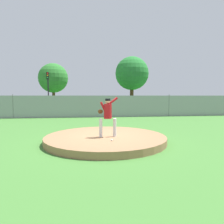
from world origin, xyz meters
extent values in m
plane|color=#427A33|center=(0.00, 6.00, 0.00)|extent=(80.00, 80.00, 0.00)
cube|color=#2B2B2D|center=(0.00, 14.50, 0.00)|extent=(44.00, 7.00, 0.01)
cylinder|color=#99704C|center=(0.00, 0.00, 0.13)|extent=(5.07, 5.07, 0.27)
cylinder|color=silver|center=(-0.22, -0.30, 0.65)|extent=(0.13, 0.13, 0.76)
cylinder|color=silver|center=(0.36, -0.26, 0.65)|extent=(0.13, 0.13, 0.76)
cylinder|color=maroon|center=(0.07, -0.28, 1.32)|extent=(0.32, 0.32, 0.60)
cylinder|color=maroon|center=(0.25, -0.28, 1.71)|extent=(0.48, 0.12, 0.38)
cylinder|color=maroon|center=(-0.11, -0.28, 1.48)|extent=(0.29, 0.11, 0.46)
ellipsoid|color=#4C2D14|center=(-0.23, -0.23, 1.31)|extent=(0.20, 0.12, 0.18)
sphere|color=tan|center=(0.07, -0.28, 1.72)|extent=(0.20, 0.20, 0.20)
cylinder|color=black|center=(0.07, -0.28, 1.79)|extent=(0.21, 0.21, 0.09)
sphere|color=white|center=(0.13, -1.06, 0.30)|extent=(0.07, 0.07, 0.07)
cube|color=gray|center=(0.00, 10.00, 0.99)|extent=(35.31, 0.03, 1.97)
cylinder|color=slate|center=(-7.06, 10.00, 1.04)|extent=(0.07, 0.07, 2.07)
cylinder|color=slate|center=(7.06, 10.00, 1.04)|extent=(0.07, 0.07, 2.07)
cube|color=#146066|center=(7.10, 14.62, 0.68)|extent=(2.06, 4.37, 0.72)
cube|color=black|center=(7.10, 14.62, 1.39)|extent=(1.78, 2.46, 0.71)
cylinder|color=black|center=(6.99, 15.93, 0.32)|extent=(1.84, 0.78, 0.64)
cylinder|color=black|center=(7.20, 13.30, 0.32)|extent=(1.84, 0.78, 0.64)
cube|color=slate|center=(-3.40, 14.62, 0.65)|extent=(1.98, 4.67, 0.65)
cube|color=black|center=(-3.40, 14.62, 1.31)|extent=(1.74, 2.60, 0.67)
cylinder|color=black|center=(-3.47, 16.05, 0.32)|extent=(1.84, 0.73, 0.64)
cylinder|color=black|center=(-3.33, 13.20, 0.32)|extent=(1.84, 0.73, 0.64)
cube|color=tan|center=(11.90, 14.28, 0.67)|extent=(2.02, 4.61, 0.70)
cube|color=black|center=(11.90, 14.28, 1.32)|extent=(1.80, 2.56, 0.60)
cylinder|color=black|center=(11.85, 15.68, 0.32)|extent=(1.93, 0.71, 0.64)
cylinder|color=black|center=(11.96, 12.87, 0.32)|extent=(1.93, 0.71, 0.64)
cube|color=#161E4C|center=(3.61, 14.61, 0.72)|extent=(2.05, 4.28, 0.80)
cube|color=black|center=(3.61, 14.61, 1.41)|extent=(1.83, 2.38, 0.59)
cylinder|color=black|center=(3.66, 15.92, 0.32)|extent=(1.97, 0.72, 0.64)
cylinder|color=black|center=(3.55, 13.31, 0.32)|extent=(1.97, 0.72, 0.64)
cube|color=maroon|center=(-0.09, 14.38, 0.70)|extent=(2.10, 4.45, 0.76)
cube|color=black|center=(-0.09, 14.38, 1.43)|extent=(1.86, 2.48, 0.70)
cylinder|color=black|center=(-0.02, 15.73, 0.32)|extent=(1.99, 0.73, 0.64)
cylinder|color=black|center=(-0.15, 13.03, 0.32)|extent=(1.99, 0.73, 0.64)
cone|color=orange|center=(9.60, 14.19, 0.28)|extent=(0.32, 0.32, 0.55)
cube|color=black|center=(9.60, 14.19, 0.02)|extent=(0.40, 0.40, 0.03)
cylinder|color=black|center=(-5.63, 18.78, 2.49)|extent=(0.14, 0.14, 4.98)
cube|color=black|center=(-5.63, 18.60, 4.53)|extent=(0.28, 0.24, 0.90)
sphere|color=red|center=(-5.63, 18.48, 4.80)|extent=(0.18, 0.18, 0.18)
sphere|color=orange|center=(-5.63, 18.48, 4.53)|extent=(0.18, 0.18, 0.18)
sphere|color=green|center=(-5.63, 18.48, 4.26)|extent=(0.18, 0.18, 0.18)
cylinder|color=#4C331E|center=(-5.84, 24.53, 1.56)|extent=(0.45, 0.45, 3.12)
sphere|color=#2E7B2D|center=(-5.84, 24.53, 4.72)|extent=(4.57, 4.57, 4.57)
cylinder|color=#4C331E|center=(6.55, 23.58, 1.83)|extent=(0.59, 0.59, 3.67)
sphere|color=#277D31|center=(6.55, 23.58, 5.52)|extent=(5.31, 5.31, 5.31)
camera|label=1|loc=(-0.81, -8.43, 1.95)|focal=32.46mm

